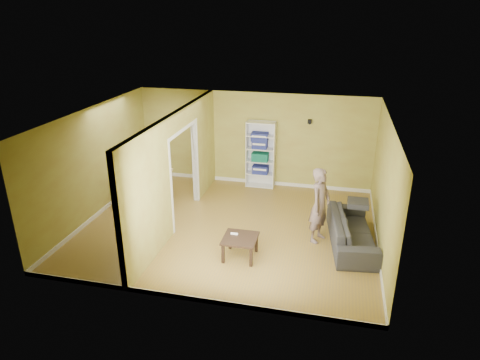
% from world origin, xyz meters
% --- Properties ---
extents(room_shell, '(6.50, 6.50, 6.50)m').
position_xyz_m(room_shell, '(0.00, 0.00, 1.30)').
color(room_shell, olive).
rests_on(room_shell, ground).
extents(partition, '(0.22, 5.50, 2.60)m').
position_xyz_m(partition, '(-1.20, 0.00, 1.30)').
color(partition, '#B0B352').
rests_on(partition, ground).
extents(wall_speaker, '(0.10, 0.10, 0.10)m').
position_xyz_m(wall_speaker, '(1.50, 2.69, 1.90)').
color(wall_speaker, black).
rests_on(wall_speaker, room_shell).
extents(sofa, '(2.28, 1.20, 0.83)m').
position_xyz_m(sofa, '(2.70, -0.15, 0.41)').
color(sofa, black).
rests_on(sofa, ground).
extents(person, '(0.85, 0.77, 1.92)m').
position_xyz_m(person, '(2.00, -0.12, 0.96)').
color(person, slate).
rests_on(person, ground).
extents(bookshelf, '(0.78, 0.34, 1.86)m').
position_xyz_m(bookshelf, '(0.23, 2.60, 0.93)').
color(bookshelf, white).
rests_on(bookshelf, ground).
extents(paper_box_navy_a, '(0.43, 0.28, 0.22)m').
position_xyz_m(paper_box_navy_a, '(0.24, 2.56, 0.50)').
color(paper_box_navy_a, navy).
rests_on(paper_box_navy_a, bookshelf).
extents(paper_box_teal, '(0.44, 0.29, 0.23)m').
position_xyz_m(paper_box_teal, '(0.22, 2.56, 0.87)').
color(paper_box_teal, '#247865').
rests_on(paper_box_teal, bookshelf).
extents(paper_box_navy_b, '(0.41, 0.27, 0.21)m').
position_xyz_m(paper_box_navy_b, '(0.20, 2.56, 1.22)').
color(paper_box_navy_b, '#16194E').
rests_on(paper_box_navy_b, bookshelf).
extents(paper_box_navy_c, '(0.44, 0.29, 0.23)m').
position_xyz_m(paper_box_navy_c, '(0.20, 2.56, 1.46)').
color(paper_box_navy_c, navy).
rests_on(paper_box_navy_c, bookshelf).
extents(coffee_table, '(0.67, 0.67, 0.45)m').
position_xyz_m(coffee_table, '(0.53, -1.19, 0.38)').
color(coffee_table, black).
rests_on(coffee_table, ground).
extents(game_controller, '(0.14, 0.04, 0.03)m').
position_xyz_m(game_controller, '(0.38, -1.09, 0.46)').
color(game_controller, white).
rests_on(game_controller, coffee_table).
extents(dining_table, '(1.20, 0.80, 0.75)m').
position_xyz_m(dining_table, '(-2.44, 0.98, 0.67)').
color(dining_table, beige).
rests_on(dining_table, ground).
extents(chair_left, '(0.53, 0.53, 1.05)m').
position_xyz_m(chair_left, '(-3.14, 0.97, 0.53)').
color(chair_left, tan).
rests_on(chair_left, ground).
extents(chair_near, '(0.49, 0.49, 1.05)m').
position_xyz_m(chair_near, '(-2.36, 0.36, 0.52)').
color(chair_near, tan).
rests_on(chair_near, ground).
extents(chair_far, '(0.52, 0.52, 0.93)m').
position_xyz_m(chair_far, '(-2.37, 1.65, 0.47)').
color(chair_far, tan).
rests_on(chair_far, ground).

